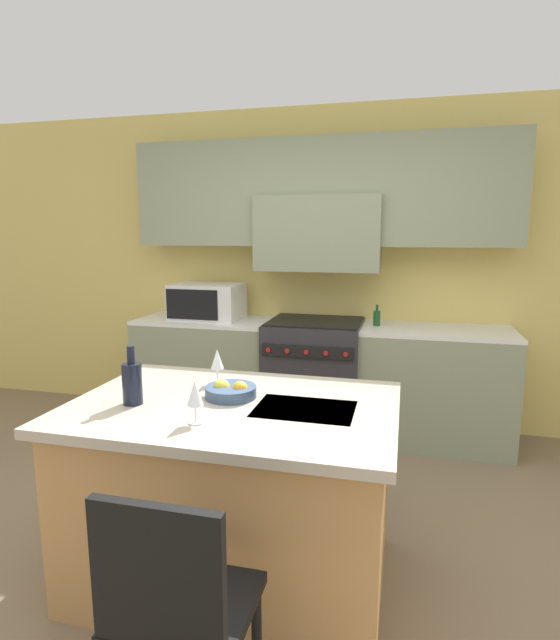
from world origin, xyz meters
name	(u,v)px	position (x,y,z in m)	size (l,w,h in m)	color
ground_plane	(242,582)	(0.00, 0.00, 0.00)	(10.00, 10.00, 0.00)	#7A664C
back_cabinetry	(322,242)	(0.00, 2.20, 1.58)	(10.00, 0.46, 2.70)	#DBC166
back_counter	(315,377)	(0.00, 1.94, 0.46)	(3.09, 0.62, 0.92)	gray
range_stove	(314,377)	(0.00, 1.92, 0.48)	(0.77, 0.70, 0.95)	#2D2D33
microwave	(207,301)	(-0.94, 1.94, 1.07)	(0.58, 0.43, 0.30)	silver
kitchen_island	(235,491)	(-0.04, 0.04, 0.45)	(1.49, 1.02, 0.89)	#B7844C
island_chair	(176,607)	(0.07, -0.82, 0.54)	(0.42, 0.40, 0.94)	black
wine_bottle	(132,382)	(-0.48, -0.09, 0.99)	(0.09, 0.09, 0.27)	black
wine_glass_near	(195,395)	(-0.11, -0.24, 1.01)	(0.07, 0.07, 0.18)	white
wine_glass_far	(217,360)	(-0.22, 0.30, 1.01)	(0.07, 0.07, 0.18)	white
fruit_bowl	(231,391)	(-0.08, 0.11, 0.92)	(0.24, 0.24, 0.08)	#384C6B
oil_bottle_on_counter	(377,318)	(0.49, 1.97, 0.99)	(0.06, 0.06, 0.17)	#194723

